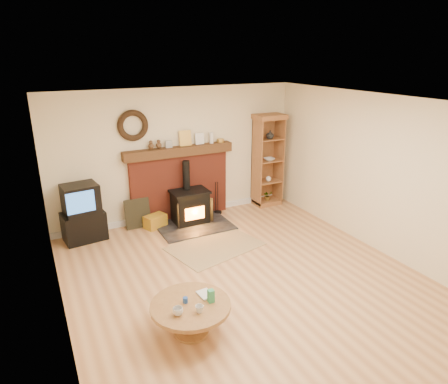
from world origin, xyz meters
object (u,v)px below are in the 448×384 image
tv_unit (83,214)px  coffee_table (191,310)px  wood_stove (191,208)px  curio_cabinet (267,160)px

tv_unit → coffee_table: 3.33m
wood_stove → coffee_table: (-1.24, -3.04, 0.01)m
tv_unit → coffee_table: bearing=-77.0°
tv_unit → coffee_table: (0.75, -3.24, -0.17)m
wood_stove → curio_cabinet: 2.06m
curio_cabinet → tv_unit: bearing=-178.7°
wood_stove → curio_cabinet: bearing=8.5°
curio_cabinet → coffee_table: size_ratio=2.08×
coffee_table → wood_stove: bearing=67.9°
curio_cabinet → coffee_table: curio_cabinet is taller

